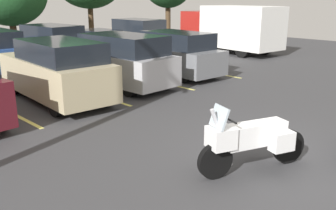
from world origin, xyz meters
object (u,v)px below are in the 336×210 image
at_px(car_silver, 118,60).
at_px(car_far_tan, 137,36).
at_px(motorcycle_touring, 251,139).
at_px(car_far_black, 97,43).
at_px(car_grey, 173,54).
at_px(car_champagne, 57,71).
at_px(box_truck, 231,28).
at_px(car_far_white, 50,44).

xyz_separation_m(car_silver, car_far_tan, (6.29, 6.40, -0.00)).
bearing_deg(motorcycle_touring, car_far_black, 66.57).
bearing_deg(car_far_black, car_grey, -94.35).
relative_size(car_champagne, box_truck, 0.76).
height_order(car_far_white, car_far_tan, car_far_tan).
distance_m(motorcycle_touring, car_champagne, 7.15).
distance_m(car_silver, car_far_black, 7.26).
height_order(motorcycle_touring, car_grey, car_grey).
height_order(car_champagne, car_silver, car_champagne).
relative_size(car_far_black, box_truck, 0.68).
bearing_deg(car_far_tan, car_far_white, -177.25).
distance_m(car_grey, box_truck, 7.53).
distance_m(car_silver, car_far_white, 6.15).
distance_m(car_far_black, box_truck, 7.85).
distance_m(car_grey, car_far_black, 6.35).
xyz_separation_m(car_far_white, car_far_tan, (5.75, 0.28, -0.01)).
xyz_separation_m(car_far_tan, box_truck, (3.80, -4.07, 0.51)).
bearing_deg(car_far_black, box_truck, -31.39).
xyz_separation_m(car_far_black, car_far_tan, (2.88, -0.00, 0.21)).
height_order(car_far_black, box_truck, box_truck).
relative_size(car_far_black, car_far_tan, 0.92).
xyz_separation_m(car_champagne, car_far_black, (6.05, 6.72, -0.23)).
bearing_deg(car_champagne, box_truck, 11.74).
xyz_separation_m(car_far_white, car_far_black, (2.88, 0.28, -0.22)).
xyz_separation_m(car_champagne, car_grey, (5.57, 0.39, -0.08)).
relative_size(car_far_white, box_truck, 0.68).
distance_m(car_champagne, car_far_white, 7.18).
relative_size(motorcycle_touring, car_far_white, 0.51).
bearing_deg(car_silver, car_far_black, 61.93).
bearing_deg(car_far_tan, car_silver, -134.51).
height_order(car_champagne, car_far_black, car_champagne).
distance_m(motorcycle_touring, car_far_tan, 16.46).
bearing_deg(car_silver, car_far_tan, 45.49).
bearing_deg(car_far_tan, car_champagne, -143.04).
height_order(car_grey, car_far_black, car_grey).
xyz_separation_m(motorcycle_touring, car_champagne, (-0.04, 7.14, 0.32)).
height_order(car_silver, box_truck, box_truck).
bearing_deg(motorcycle_touring, car_far_tan, 57.34).
xyz_separation_m(motorcycle_touring, car_far_tan, (8.88, 13.85, 0.30)).
xyz_separation_m(car_silver, box_truck, (10.09, 2.33, 0.51)).
height_order(car_silver, car_far_black, car_silver).
xyz_separation_m(motorcycle_touring, car_far_black, (6.00, 13.86, 0.09)).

